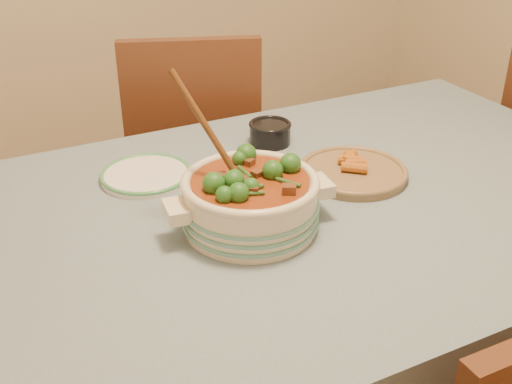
% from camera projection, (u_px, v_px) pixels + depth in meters
% --- Properties ---
extents(dining_table, '(1.68, 1.08, 0.76)m').
position_uv_depth(dining_table, '(313.00, 231.00, 1.53)').
color(dining_table, brown).
rests_on(dining_table, floor).
extents(stew_casserole, '(0.37, 0.31, 0.34)m').
position_uv_depth(stew_casserole, '(250.00, 198.00, 1.34)').
color(stew_casserole, beige).
rests_on(stew_casserole, dining_table).
extents(white_plate, '(0.22, 0.22, 0.02)m').
position_uv_depth(white_plate, '(146.00, 175.00, 1.57)').
color(white_plate, white).
rests_on(white_plate, dining_table).
extents(condiment_bowl, '(0.13, 0.13, 0.06)m').
position_uv_depth(condiment_bowl, '(270.00, 132.00, 1.74)').
color(condiment_bowl, black).
rests_on(condiment_bowl, dining_table).
extents(fried_plate, '(0.27, 0.27, 0.04)m').
position_uv_depth(fried_plate, '(353.00, 170.00, 1.58)').
color(fried_plate, '#8B6F4D').
rests_on(fried_plate, dining_table).
extents(chair_far, '(0.57, 0.57, 0.96)m').
position_uv_depth(chair_far, '(194.00, 147.00, 2.26)').
color(chair_far, '#5B2F1B').
rests_on(chair_far, floor).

